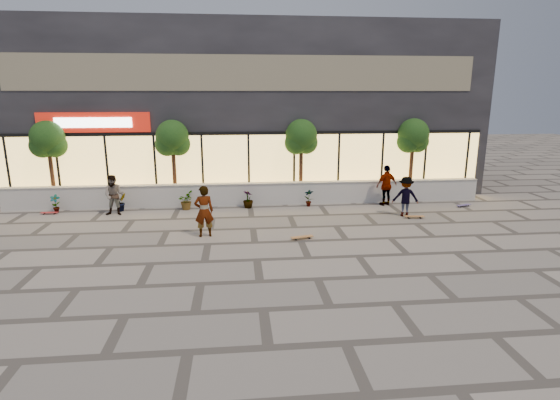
{
  "coord_description": "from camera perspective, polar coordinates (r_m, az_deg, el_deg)",
  "views": [
    {
      "loc": [
        -0.54,
        -12.88,
        5.1
      ],
      "look_at": [
        0.98,
        2.52,
        1.3
      ],
      "focal_mm": 28.0,
      "sensor_mm": 36.0,
      "label": 1
    }
  ],
  "objects": [
    {
      "name": "skater_center",
      "position": [
        15.99,
        -9.9,
        -1.46
      ],
      "size": [
        0.76,
        0.57,
        1.89
      ],
      "primitive_type": "imported",
      "rotation": [
        0.0,
        0.0,
        3.33
      ],
      "color": "white",
      "rests_on": "ground"
    },
    {
      "name": "planter_wall",
      "position": [
        20.4,
        -3.97,
        0.81
      ],
      "size": [
        22.0,
        0.42,
        1.04
      ],
      "color": "beige",
      "rests_on": "ground"
    },
    {
      "name": "skater_right_near",
      "position": [
        20.78,
        13.75,
        1.87
      ],
      "size": [
        1.19,
        0.78,
        1.89
      ],
      "primitive_type": "imported",
      "rotation": [
        0.0,
        0.0,
        3.46
      ],
      "color": "silver",
      "rests_on": "ground"
    },
    {
      "name": "shrub_e",
      "position": [
        20.15,
        3.78,
        0.3
      ],
      "size": [
        0.46,
        0.35,
        0.81
      ],
      "primitive_type": "imported",
      "rotation": [
        0.0,
        0.0,
        3.28
      ],
      "color": "#123811",
      "rests_on": "ground"
    },
    {
      "name": "skateboard_left",
      "position": [
        21.35,
        -27.91,
        -1.46
      ],
      "size": [
        0.71,
        0.19,
        0.09
      ],
      "rotation": [
        0.0,
        0.0,
        -0.01
      ],
      "color": "red",
      "rests_on": "ground"
    },
    {
      "name": "skateboard_center",
      "position": [
        15.71,
        2.9,
        -4.83
      ],
      "size": [
        0.85,
        0.4,
        0.1
      ],
      "rotation": [
        0.0,
        0.0,
        0.23
      ],
      "color": "#9C6433",
      "rests_on": "ground"
    },
    {
      "name": "tree_west",
      "position": [
        22.35,
        -28.05,
        6.77
      ],
      "size": [
        1.6,
        1.5,
        3.92
      ],
      "color": "#432517",
      "rests_on": "ground"
    },
    {
      "name": "ground",
      "position": [
        13.86,
        -3.02,
        -7.81
      ],
      "size": [
        80.0,
        80.0,
        0.0
      ],
      "primitive_type": "plane",
      "color": "gray",
      "rests_on": "ground"
    },
    {
      "name": "shrub_d",
      "position": [
        19.89,
        -4.2,
        0.11
      ],
      "size": [
        0.64,
        0.64,
        0.81
      ],
      "primitive_type": "imported",
      "rotation": [
        0.0,
        0.0,
        2.46
      ],
      "color": "#123811",
      "rests_on": "ground"
    },
    {
      "name": "tree_east",
      "position": [
        22.38,
        17.0,
        7.79
      ],
      "size": [
        1.6,
        1.5,
        3.92
      ],
      "color": "#432517",
      "rests_on": "ground"
    },
    {
      "name": "skater_right_far",
      "position": [
        19.17,
        16.07,
        0.44
      ],
      "size": [
        1.2,
        0.84,
        1.7
      ],
      "primitive_type": "imported",
      "rotation": [
        0.0,
        0.0,
        2.94
      ],
      "color": "maroon",
      "rests_on": "ground"
    },
    {
      "name": "skater_left",
      "position": [
        19.84,
        -20.85,
        0.58
      ],
      "size": [
        0.88,
        0.7,
        1.74
      ],
      "primitive_type": "imported",
      "rotation": [
        0.0,
        0.0,
        -0.05
      ],
      "color": "#9C8065",
      "rests_on": "ground"
    },
    {
      "name": "skateboard_right_far",
      "position": [
        21.82,
        22.85,
        -0.61
      ],
      "size": [
        0.78,
        0.44,
        0.09
      ],
      "rotation": [
        0.0,
        0.0,
        0.34
      ],
      "color": "#51447D",
      "rests_on": "ground"
    },
    {
      "name": "shrub_b",
      "position": [
        20.55,
        -20.01,
        -0.26
      ],
      "size": [
        0.57,
        0.57,
        0.81
      ],
      "primitive_type": "imported",
      "rotation": [
        0.0,
        0.0,
        0.82
      ],
      "color": "#123811",
      "rests_on": "ground"
    },
    {
      "name": "retail_building",
      "position": [
        25.38,
        -4.51,
        11.83
      ],
      "size": [
        24.0,
        9.17,
        8.5
      ],
      "color": "black",
      "rests_on": "ground"
    },
    {
      "name": "skateboard_right_near",
      "position": [
        19.1,
        17.15,
        -2.06
      ],
      "size": [
        0.83,
        0.27,
        0.1
      ],
      "rotation": [
        0.0,
        0.0,
        -0.07
      ],
      "color": "brown",
      "rests_on": "ground"
    },
    {
      "name": "shrub_c",
      "position": [
        20.03,
        -12.23,
        -0.08
      ],
      "size": [
        0.68,
        0.77,
        0.81
      ],
      "primitive_type": "imported",
      "rotation": [
        0.0,
        0.0,
        1.64
      ],
      "color": "#123811",
      "rests_on": "ground"
    },
    {
      "name": "tree_midwest",
      "position": [
        20.89,
        -13.86,
        7.6
      ],
      "size": [
        1.6,
        1.5,
        3.92
      ],
      "color": "#432517",
      "rests_on": "ground"
    },
    {
      "name": "shrub_a",
      "position": [
        21.42,
        -27.28,
        -0.42
      ],
      "size": [
        0.43,
        0.29,
        0.81
      ],
      "primitive_type": "imported",
      "color": "#123811",
      "rests_on": "ground"
    },
    {
      "name": "tree_mideast",
      "position": [
        20.91,
        2.79,
        7.98
      ],
      "size": [
        1.6,
        1.5,
        3.92
      ],
      "color": "#432517",
      "rests_on": "ground"
    }
  ]
}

